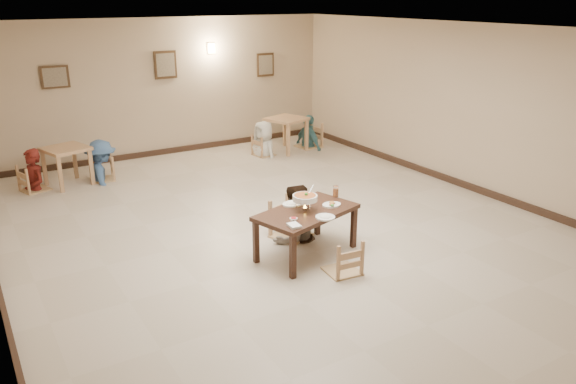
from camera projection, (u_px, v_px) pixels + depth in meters
floor at (276, 225)px, 8.87m from camera, size 10.00×10.00×0.00m
ceiling at (275, 29)px, 7.88m from camera, size 10.00×10.00×0.00m
wall_back at (162, 88)px, 12.40m from camera, size 10.00×0.00×10.00m
wall_right at (463, 107)px, 10.34m from camera, size 0.00×10.00×10.00m
baseboard_back at (167, 151)px, 12.86m from camera, size 8.00×0.06×0.12m
baseboard_right at (454, 181)px, 10.80m from camera, size 0.06×10.00×0.12m
picture_a at (55, 77)px, 11.16m from camera, size 0.55×0.04×0.45m
picture_b at (165, 65)px, 12.25m from camera, size 0.50×0.04×0.60m
picture_c at (265, 65)px, 13.53m from camera, size 0.45×0.04×0.55m
wall_sconce at (211, 48)px, 12.69m from camera, size 0.16×0.05×0.22m
main_table at (306, 216)px, 7.70m from camera, size 1.58×1.15×0.66m
chair_far at (291, 203)px, 8.30m from camera, size 0.51×0.51×1.08m
chair_near at (343, 240)px, 7.24m from camera, size 0.43×0.43×0.91m
main_diner at (295, 186)px, 8.16m from camera, size 0.92×0.78×1.66m
curry_warmer at (305, 198)px, 7.62m from camera, size 0.38×0.34×0.30m
rice_plate_far at (293, 204)px, 7.88m from camera, size 0.32×0.32×0.07m
rice_plate_near at (325, 217)px, 7.41m from camera, size 0.26×0.26×0.06m
fried_plate at (332, 204)px, 7.84m from camera, size 0.28×0.28×0.06m
chili_dish at (294, 219)px, 7.37m from camera, size 0.11×0.11×0.02m
napkin_cutlery at (294, 225)px, 7.13m from camera, size 0.18×0.28×0.03m
drink_glass at (336, 192)px, 8.18m from camera, size 0.08×0.08×0.16m
bg_table_left at (66, 154)px, 10.58m from camera, size 0.92×0.92×0.74m
bg_table_right at (286, 124)px, 12.90m from camera, size 0.99×0.99×0.78m
bg_chair_ll at (32, 166)px, 10.31m from camera, size 0.44×0.44×0.94m
bg_chair_lr at (101, 157)px, 10.90m from camera, size 0.43×0.43×0.93m
bg_chair_rl at (264, 136)px, 12.61m from camera, size 0.42×0.42×0.89m
bg_chair_rr at (309, 125)px, 13.26m from camera, size 0.51×0.51×1.10m
bg_diner_a at (29, 149)px, 10.20m from camera, size 0.53×0.66×1.59m
bg_diner_b at (99, 140)px, 10.79m from camera, size 0.64×1.06×1.61m
bg_diner_c at (263, 121)px, 12.49m from camera, size 0.60×0.83×1.57m
bg_diner_d at (309, 115)px, 13.19m from camera, size 0.42×0.93×1.55m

